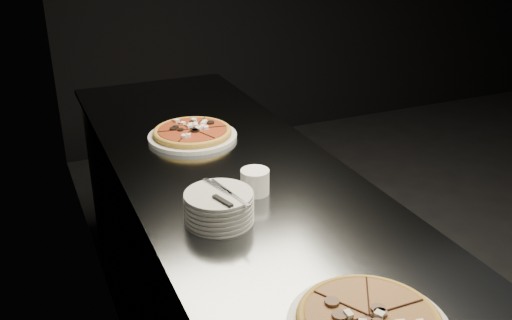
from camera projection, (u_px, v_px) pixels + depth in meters
name	position (u px, v px, depth m)	size (l,w,h in m)	color
wall_left	(112.00, 42.00, 1.55)	(0.02, 5.00, 2.80)	black
counter	(241.00, 290.00, 2.07)	(0.74, 2.44, 0.92)	slate
pizza_tomato	(193.00, 133.00, 2.18)	(0.35, 0.35, 0.04)	silver
plate_stack	(219.00, 207.00, 1.60)	(0.19, 0.19, 0.09)	silver
cutlery	(223.00, 194.00, 1.57)	(0.06, 0.21, 0.01)	silver
ramekin	(255.00, 181.00, 1.76)	(0.09, 0.09, 0.08)	white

